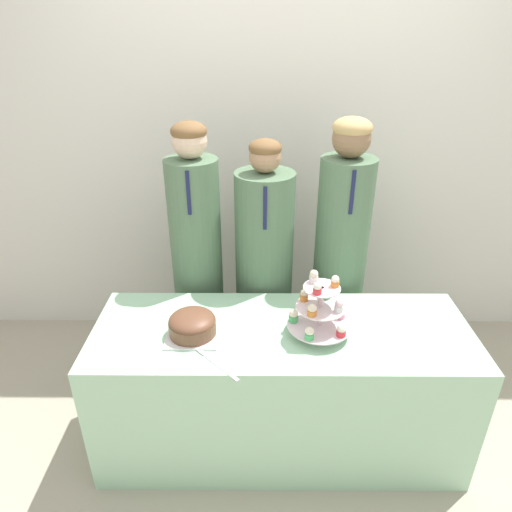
{
  "coord_description": "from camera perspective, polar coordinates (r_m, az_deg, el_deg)",
  "views": [
    {
      "loc": [
        -0.11,
        -1.4,
        1.96
      ],
      "look_at": [
        -0.12,
        0.34,
        1.06
      ],
      "focal_mm": 32.0,
      "sensor_mm": 36.0,
      "label": 1
    }
  ],
  "objects": [
    {
      "name": "cupcake_stand",
      "position": [
        2.05,
        8.07,
        -6.51
      ],
      "size": [
        0.29,
        0.29,
        0.3
      ],
      "color": "silver",
      "rests_on": "table"
    },
    {
      "name": "student_1",
      "position": [
        2.56,
        1.0,
        -2.82
      ],
      "size": [
        0.31,
        0.32,
        1.46
      ],
      "color": "#567556",
      "rests_on": "ground_plane"
    },
    {
      "name": "table",
      "position": [
        2.35,
        3.06,
        -16.02
      ],
      "size": [
        1.75,
        0.62,
        0.7
      ],
      "color": "#A8DBB2",
      "rests_on": "ground_plane"
    },
    {
      "name": "round_cake",
      "position": [
        2.08,
        -7.96,
        -8.45
      ],
      "size": [
        0.23,
        0.23,
        0.11
      ],
      "color": "white",
      "rests_on": "table"
    },
    {
      "name": "student_0",
      "position": [
        2.55,
        -7.28,
        -1.66
      ],
      "size": [
        0.27,
        0.28,
        1.54
      ],
      "color": "#567556",
      "rests_on": "ground_plane"
    },
    {
      "name": "cake_knife",
      "position": [
        1.98,
        -6.26,
        -12.31
      ],
      "size": [
        0.23,
        0.23,
        0.01
      ],
      "rotation": [
        0.0,
        0.0,
        -0.81
      ],
      "color": "silver",
      "rests_on": "table"
    },
    {
      "name": "ground_plane",
      "position": [
        2.41,
        3.18,
        -27.23
      ],
      "size": [
        16.0,
        16.0,
        0.0
      ],
      "primitive_type": "plane",
      "color": "#ADA38E"
    },
    {
      "name": "student_2",
      "position": [
        2.56,
        10.36,
        -1.41
      ],
      "size": [
        0.28,
        0.29,
        1.57
      ],
      "color": "#567556",
      "rests_on": "ground_plane"
    },
    {
      "name": "wall_back",
      "position": [
        2.87,
        2.63,
        14.87
      ],
      "size": [
        9.0,
        0.06,
        2.7
      ],
      "color": "silver",
      "rests_on": "ground_plane"
    }
  ]
}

